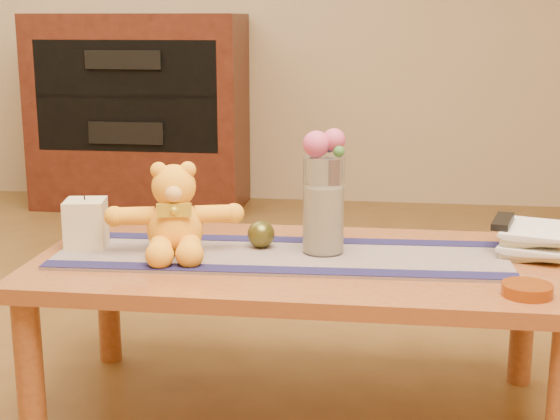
# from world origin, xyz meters

# --- Properties ---
(floor) EXTENTS (5.50, 5.50, 0.00)m
(floor) POSITION_xyz_m (0.00, 0.00, 0.00)
(floor) COLOR brown
(floor) RESTS_ON ground
(coffee_table_top) EXTENTS (1.40, 0.70, 0.04)m
(coffee_table_top) POSITION_xyz_m (0.00, 0.00, 0.43)
(coffee_table_top) COLOR brown
(coffee_table_top) RESTS_ON floor
(table_leg_fl) EXTENTS (0.07, 0.07, 0.41)m
(table_leg_fl) POSITION_xyz_m (-0.64, -0.29, 0.21)
(table_leg_fl) COLOR brown
(table_leg_fl) RESTS_ON floor
(table_leg_bl) EXTENTS (0.07, 0.07, 0.41)m
(table_leg_bl) POSITION_xyz_m (-0.64, 0.29, 0.21)
(table_leg_bl) COLOR brown
(table_leg_bl) RESTS_ON floor
(table_leg_br) EXTENTS (0.07, 0.07, 0.41)m
(table_leg_br) POSITION_xyz_m (0.64, 0.29, 0.21)
(table_leg_br) COLOR brown
(table_leg_br) RESTS_ON floor
(persian_runner) EXTENTS (1.21, 0.40, 0.01)m
(persian_runner) POSITION_xyz_m (-0.05, 0.00, 0.45)
(persian_runner) COLOR #191F48
(persian_runner) RESTS_ON coffee_table_top
(runner_border_near) EXTENTS (1.20, 0.11, 0.00)m
(runner_border_near) POSITION_xyz_m (-0.04, -0.14, 0.46)
(runner_border_near) COLOR #171541
(runner_border_near) RESTS_ON persian_runner
(runner_border_far) EXTENTS (1.20, 0.11, 0.00)m
(runner_border_far) POSITION_xyz_m (-0.05, 0.15, 0.46)
(runner_border_far) COLOR #171541
(runner_border_far) RESTS_ON persian_runner
(teddy_bear) EXTENTS (0.40, 0.36, 0.23)m
(teddy_bear) POSITION_xyz_m (-0.33, -0.01, 0.57)
(teddy_bear) COLOR #FFA720
(teddy_bear) RESTS_ON persian_runner
(pillar_candle) EXTENTS (0.12, 0.12, 0.13)m
(pillar_candle) POSITION_xyz_m (-0.59, 0.02, 0.52)
(pillar_candle) COLOR beige
(pillar_candle) RESTS_ON persian_runner
(candle_wick) EXTENTS (0.00, 0.00, 0.01)m
(candle_wick) POSITION_xyz_m (-0.59, 0.02, 0.59)
(candle_wick) COLOR black
(candle_wick) RESTS_ON pillar_candle
(glass_vase) EXTENTS (0.11, 0.11, 0.26)m
(glass_vase) POSITION_xyz_m (0.06, 0.04, 0.59)
(glass_vase) COLOR silver
(glass_vase) RESTS_ON persian_runner
(potpourri_fill) EXTENTS (0.09, 0.09, 0.18)m
(potpourri_fill) POSITION_xyz_m (0.06, 0.04, 0.55)
(potpourri_fill) COLOR beige
(potpourri_fill) RESTS_ON glass_vase
(rose_left) EXTENTS (0.07, 0.07, 0.07)m
(rose_left) POSITION_xyz_m (0.04, 0.03, 0.75)
(rose_left) COLOR #C34572
(rose_left) RESTS_ON glass_vase
(rose_right) EXTENTS (0.06, 0.06, 0.06)m
(rose_right) POSITION_xyz_m (0.09, 0.04, 0.76)
(rose_right) COLOR #C34572
(rose_right) RESTS_ON glass_vase
(blue_flower_back) EXTENTS (0.04, 0.04, 0.04)m
(blue_flower_back) POSITION_xyz_m (0.07, 0.07, 0.75)
(blue_flower_back) COLOR #464698
(blue_flower_back) RESTS_ON glass_vase
(blue_flower_side) EXTENTS (0.04, 0.04, 0.04)m
(blue_flower_side) POSITION_xyz_m (0.03, 0.06, 0.74)
(blue_flower_side) COLOR #464698
(blue_flower_side) RESTS_ON glass_vase
(leaf_sprig) EXTENTS (0.03, 0.03, 0.03)m
(leaf_sprig) POSITION_xyz_m (0.10, 0.02, 0.74)
(leaf_sprig) COLOR #33662D
(leaf_sprig) RESTS_ON glass_vase
(bronze_ball) EXTENTS (0.10, 0.10, 0.07)m
(bronze_ball) POSITION_xyz_m (-0.11, 0.06, 0.50)
(bronze_ball) COLOR #464317
(bronze_ball) RESTS_ON persian_runner
(book_bottom) EXTENTS (0.21, 0.25, 0.02)m
(book_bottom) POSITION_xyz_m (0.54, 0.15, 0.46)
(book_bottom) COLOR beige
(book_bottom) RESTS_ON coffee_table_top
(book_lower) EXTENTS (0.23, 0.26, 0.02)m
(book_lower) POSITION_xyz_m (0.55, 0.14, 0.48)
(book_lower) COLOR beige
(book_lower) RESTS_ON book_bottom
(book_upper) EXTENTS (0.19, 0.24, 0.02)m
(book_upper) POSITION_xyz_m (0.54, 0.15, 0.50)
(book_upper) COLOR beige
(book_upper) RESTS_ON book_lower
(book_top) EXTENTS (0.22, 0.26, 0.02)m
(book_top) POSITION_xyz_m (0.55, 0.14, 0.52)
(book_top) COLOR beige
(book_top) RESTS_ON book_upper
(tv_remote) EXTENTS (0.08, 0.17, 0.02)m
(tv_remote) POSITION_xyz_m (0.54, 0.14, 0.54)
(tv_remote) COLOR black
(tv_remote) RESTS_ON book_top
(amber_dish) EXTENTS (0.12, 0.12, 0.03)m
(amber_dish) POSITION_xyz_m (0.55, -0.23, 0.46)
(amber_dish) COLOR #BF5914
(amber_dish) RESTS_ON coffee_table_top
(media_cabinet) EXTENTS (1.20, 0.50, 1.10)m
(media_cabinet) POSITION_xyz_m (-1.20, 2.48, 0.55)
(media_cabinet) COLOR black
(media_cabinet) RESTS_ON floor
(cabinet_cavity) EXTENTS (1.02, 0.03, 0.61)m
(cabinet_cavity) POSITION_xyz_m (-1.20, 2.25, 0.66)
(cabinet_cavity) COLOR black
(cabinet_cavity) RESTS_ON media_cabinet
(cabinet_shelf) EXTENTS (1.02, 0.20, 0.02)m
(cabinet_shelf) POSITION_xyz_m (-1.20, 2.33, 0.66)
(cabinet_shelf) COLOR black
(cabinet_shelf) RESTS_ON media_cabinet
(stereo_upper) EXTENTS (0.42, 0.28, 0.10)m
(stereo_upper) POSITION_xyz_m (-1.20, 2.35, 0.86)
(stereo_upper) COLOR black
(stereo_upper) RESTS_ON media_cabinet
(stereo_lower) EXTENTS (0.42, 0.28, 0.12)m
(stereo_lower) POSITION_xyz_m (-1.20, 2.35, 0.46)
(stereo_lower) COLOR black
(stereo_lower) RESTS_ON media_cabinet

